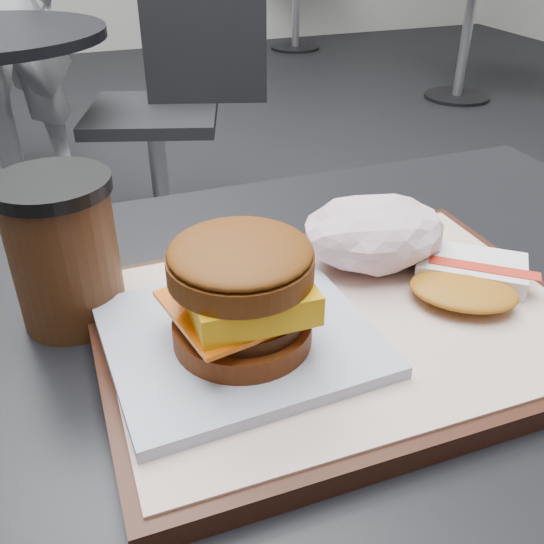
% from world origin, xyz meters
% --- Properties ---
extents(customer_table, '(0.80, 0.60, 0.77)m').
position_xyz_m(customer_table, '(0.00, 0.00, 0.58)').
color(customer_table, '#A5A5AA').
rests_on(customer_table, ground).
extents(serving_tray, '(0.38, 0.28, 0.02)m').
position_xyz_m(serving_tray, '(-0.02, -0.02, 0.78)').
color(serving_tray, black).
rests_on(serving_tray, customer_table).
extents(breakfast_sandwich, '(0.20, 0.18, 0.09)m').
position_xyz_m(breakfast_sandwich, '(-0.11, -0.03, 0.83)').
color(breakfast_sandwich, silver).
rests_on(breakfast_sandwich, serving_tray).
extents(hash_brown, '(0.14, 0.13, 0.02)m').
position_xyz_m(hash_brown, '(0.10, -0.02, 0.80)').
color(hash_brown, white).
rests_on(hash_brown, serving_tray).
extents(crumpled_wrapper, '(0.13, 0.10, 0.06)m').
position_xyz_m(crumpled_wrapper, '(0.04, 0.05, 0.82)').
color(crumpled_wrapper, white).
rests_on(crumpled_wrapper, serving_tray).
extents(coffee_cup, '(0.09, 0.09, 0.13)m').
position_xyz_m(coffee_cup, '(-0.22, 0.08, 0.84)').
color(coffee_cup, '#3F200F').
rests_on(coffee_cup, customer_table).
extents(neighbor_chair, '(0.65, 0.53, 0.88)m').
position_xyz_m(neighbor_chair, '(0.18, 1.63, 0.51)').
color(neighbor_chair, '#B0B0B6').
rests_on(neighbor_chair, ground).
extents(bg_table_near, '(0.66, 0.66, 0.75)m').
position_xyz_m(bg_table_near, '(2.20, 2.80, 0.56)').
color(bg_table_near, black).
rests_on(bg_table_near, ground).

